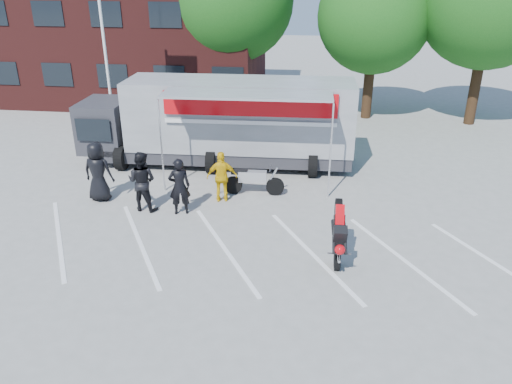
% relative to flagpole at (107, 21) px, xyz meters
% --- Properties ---
extents(ground, '(100.00, 100.00, 0.00)m').
position_rel_flagpole_xyz_m(ground, '(6.24, -10.00, -5.05)').
color(ground, '#999994').
rests_on(ground, ground).
extents(parking_bay_lines, '(18.09, 13.33, 0.01)m').
position_rel_flagpole_xyz_m(parking_bay_lines, '(6.24, -9.00, -5.05)').
color(parking_bay_lines, white).
rests_on(parking_bay_lines, ground).
extents(office_building, '(18.00, 8.00, 7.00)m').
position_rel_flagpole_xyz_m(office_building, '(-3.76, 8.00, -1.55)').
color(office_building, '#4B1A18').
rests_on(office_building, ground).
extents(flagpole, '(1.61, 0.12, 8.00)m').
position_rel_flagpole_xyz_m(flagpole, '(0.00, 0.00, 0.00)').
color(flagpole, white).
rests_on(flagpole, ground).
extents(tree_left, '(6.12, 6.12, 8.64)m').
position_rel_flagpole_xyz_m(tree_left, '(4.24, 6.00, 0.51)').
color(tree_left, '#382314').
rests_on(tree_left, ground).
extents(tree_mid, '(5.44, 5.44, 7.68)m').
position_rel_flagpole_xyz_m(tree_mid, '(11.24, 5.00, -0.11)').
color(tree_mid, '#382314').
rests_on(tree_mid, ground).
extents(transporter_truck, '(10.45, 5.25, 3.28)m').
position_rel_flagpole_xyz_m(transporter_truck, '(5.40, -2.57, -5.05)').
color(transporter_truck, '#9A9DA2').
rests_on(transporter_truck, ground).
extents(parked_motorcycle, '(2.10, 0.79, 1.09)m').
position_rel_flagpole_xyz_m(parked_motorcycle, '(6.78, -5.32, -5.05)').
color(parked_motorcycle, silver).
rests_on(parked_motorcycle, ground).
extents(stunt_bike_rider, '(0.79, 1.59, 1.84)m').
position_rel_flagpole_xyz_m(stunt_bike_rider, '(9.46, -9.05, -5.05)').
color(stunt_bike_rider, black).
rests_on(stunt_bike_rider, ground).
extents(spectator_leather_a, '(1.02, 0.70, 1.99)m').
position_rel_flagpole_xyz_m(spectator_leather_a, '(1.81, -6.39, -4.06)').
color(spectator_leather_a, black).
rests_on(spectator_leather_a, ground).
extents(spectator_leather_b, '(0.76, 0.61, 1.82)m').
position_rel_flagpole_xyz_m(spectator_leather_b, '(4.70, -7.04, -4.15)').
color(spectator_leather_b, black).
rests_on(spectator_leather_b, ground).
extents(spectator_leather_c, '(1.03, 0.85, 1.92)m').
position_rel_flagpole_xyz_m(spectator_leather_c, '(3.47, -6.90, -4.09)').
color(spectator_leather_c, black).
rests_on(spectator_leather_c, ground).
extents(spectator_hivis, '(1.06, 0.61, 1.69)m').
position_rel_flagpole_xyz_m(spectator_hivis, '(5.82, -5.96, -4.21)').
color(spectator_hivis, yellow).
rests_on(spectator_hivis, ground).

